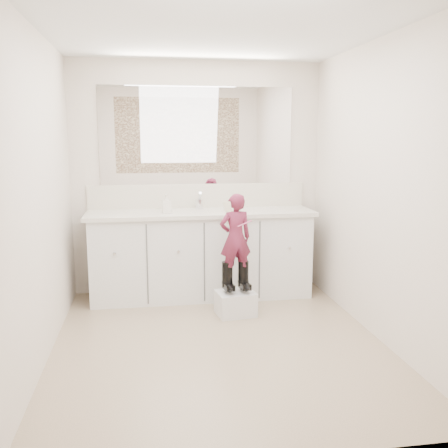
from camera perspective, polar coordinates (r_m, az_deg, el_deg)
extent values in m
plane|color=#827055|center=(4.11, -0.60, -13.43)|extent=(3.00, 3.00, 0.00)
plane|color=white|center=(3.85, -0.67, 21.48)|extent=(3.00, 3.00, 0.00)
plane|color=beige|center=(5.28, -3.03, 5.25)|extent=(2.60, 0.00, 2.60)
plane|color=beige|center=(2.34, 4.77, -0.68)|extent=(2.60, 0.00, 2.60)
plane|color=beige|center=(3.83, -20.27, 2.88)|extent=(0.00, 3.00, 3.00)
plane|color=beige|center=(4.19, 17.28, 3.60)|extent=(0.00, 3.00, 3.00)
cube|color=silver|center=(5.13, -2.63, -3.65)|extent=(2.20, 0.55, 0.85)
cube|color=beige|center=(5.03, -2.65, 1.24)|extent=(2.28, 0.58, 0.04)
cube|color=beige|center=(5.28, -3.00, 3.24)|extent=(2.28, 0.03, 0.25)
cube|color=white|center=(5.25, -3.06, 10.04)|extent=(2.00, 0.02, 1.00)
cube|color=#472819|center=(2.31, 4.87, 10.41)|extent=(2.00, 0.01, 1.20)
cylinder|color=silver|center=(5.18, -2.86, 2.28)|extent=(0.08, 0.08, 0.10)
imported|color=beige|center=(5.00, 0.51, 2.01)|extent=(0.12, 0.12, 0.10)
imported|color=silver|center=(4.94, -6.61, 2.33)|extent=(0.09, 0.09, 0.18)
cube|color=silver|center=(4.68, 1.33, -9.05)|extent=(0.38, 0.33, 0.22)
imported|color=#A03153|center=(4.53, 1.31, -1.59)|extent=(0.32, 0.23, 0.81)
cylinder|color=#D55381|center=(4.44, 2.39, 0.05)|extent=(0.14, 0.03, 0.06)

